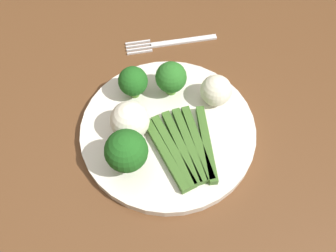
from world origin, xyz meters
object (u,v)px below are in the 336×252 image
(plate, at_px, (168,130))
(broccoli_front, at_px, (133,82))
(asparagus_bundle, at_px, (185,147))
(cauliflower_mid, at_px, (130,120))
(dining_table, at_px, (145,170))
(cauliflower_back_right, at_px, (216,90))
(fork, at_px, (170,43))
(broccoli_near_center, at_px, (126,151))
(broccoli_right, at_px, (171,78))

(plate, bearing_deg, broccoli_front, 42.23)
(asparagus_bundle, height_order, cauliflower_mid, cauliflower_mid)
(dining_table, xyz_separation_m, cauliflower_back_right, (0.07, -0.11, 0.14))
(dining_table, height_order, cauliflower_mid, cauliflower_mid)
(fork, bearing_deg, dining_table, 66.99)
(dining_table, height_order, broccoli_front, broccoli_front)
(fork, bearing_deg, cauliflower_back_right, 106.50)
(broccoli_front, bearing_deg, broccoli_near_center, -178.97)
(dining_table, xyz_separation_m, plate, (0.01, -0.04, 0.11))
(plate, xyz_separation_m, asparagus_bundle, (-0.04, -0.03, 0.01))
(dining_table, relative_size, broccoli_near_center, 18.52)
(plate, relative_size, broccoli_right, 4.46)
(fork, bearing_deg, broccoli_front, 54.78)
(dining_table, relative_size, broccoli_right, 22.60)
(asparagus_bundle, xyz_separation_m, cauliflower_mid, (0.03, 0.08, 0.02))
(asparagus_bundle, distance_m, fork, 0.23)
(broccoli_right, distance_m, cauliflower_mid, 0.10)
(broccoli_near_center, xyz_separation_m, cauliflower_back_right, (0.12, -0.12, -0.02))
(asparagus_bundle, bearing_deg, fork, -13.84)
(asparagus_bundle, relative_size, broccoli_front, 2.49)
(plate, distance_m, broccoli_near_center, 0.10)
(dining_table, height_order, broccoli_right, broccoli_right)
(asparagus_bundle, bearing_deg, broccoli_near_center, 88.48)
(dining_table, bearing_deg, asparagus_bundle, -107.88)
(broccoli_front, relative_size, cauliflower_mid, 0.98)
(plate, distance_m, cauliflower_back_right, 0.10)
(dining_table, xyz_separation_m, broccoli_near_center, (-0.05, 0.01, 0.16))
(fork, bearing_deg, asparagus_bundle, 84.83)
(asparagus_bundle, height_order, broccoli_right, broccoli_right)
(asparagus_bundle, height_order, broccoli_near_center, broccoli_near_center)
(broccoli_near_center, bearing_deg, plate, -39.61)
(plate, height_order, cauliflower_back_right, cauliflower_back_right)
(fork, bearing_deg, cauliflower_mid, 62.49)
(asparagus_bundle, xyz_separation_m, broccoli_front, (0.10, 0.08, 0.03))
(broccoli_front, bearing_deg, dining_table, -168.36)
(plate, bearing_deg, cauliflower_mid, 97.42)
(broccoli_right, bearing_deg, fork, 2.31)
(cauliflower_mid, bearing_deg, cauliflower_back_right, -63.98)
(broccoli_front, height_order, cauliflower_mid, cauliflower_mid)
(asparagus_bundle, relative_size, cauliflower_back_right, 2.88)
(plate, relative_size, broccoli_front, 4.73)
(broccoli_front, xyz_separation_m, fork, (0.13, -0.05, -0.05))
(dining_table, distance_m, asparagus_bundle, 0.14)
(plate, xyz_separation_m, cauliflower_back_right, (0.05, -0.07, 0.03))
(plate, distance_m, broccoli_right, 0.08)
(cauliflower_back_right, bearing_deg, asparagus_bundle, 153.45)
(broccoli_right, distance_m, fork, 0.13)
(broccoli_near_center, distance_m, fork, 0.26)
(asparagus_bundle, bearing_deg, dining_table, 50.93)
(dining_table, bearing_deg, plate, -70.08)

